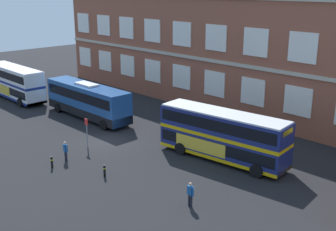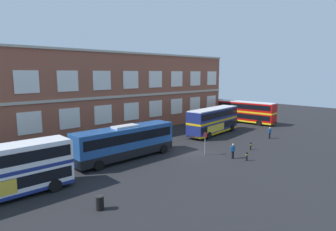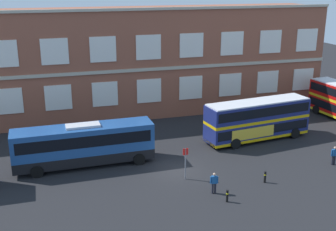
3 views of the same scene
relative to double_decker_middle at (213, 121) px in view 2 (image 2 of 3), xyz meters
The scene contains 11 objects.
ground_plane 10.59m from the double_decker_middle, 165.51° to the right, with size 120.00×120.00×0.00m, color black.
brick_terminal_building 18.01m from the double_decker_middle, 130.30° to the left, with size 50.35×8.19×12.70m.
double_decker_middle is the anchor object (origin of this frame).
double_decker_far 12.89m from the double_decker_middle, ahead, with size 3.54×11.18×4.07m.
touring_coach 17.47m from the double_decker_middle, behind, with size 12.03×2.98×3.80m.
waiting_passenger 8.43m from the double_decker_middle, 64.75° to the right, with size 0.64×0.29×1.70m.
second_passenger 12.80m from the double_decker_middle, 132.35° to the right, with size 0.64×0.31×1.70m.
bus_stand_flag 11.83m from the double_decker_middle, 146.76° to the right, with size 0.44×0.10×2.70m.
station_litter_bin 27.35m from the double_decker_middle, 158.79° to the right, with size 0.60×0.60×1.03m.
safety_bollard_west 9.89m from the double_decker_middle, 113.88° to the right, with size 0.19×0.19×0.95m.
safety_bollard_east 13.74m from the double_decker_middle, 126.74° to the right, with size 0.19×0.19×0.95m.
Camera 2 is at (-24.54, -21.98, 9.47)m, focal length 29.99 mm.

